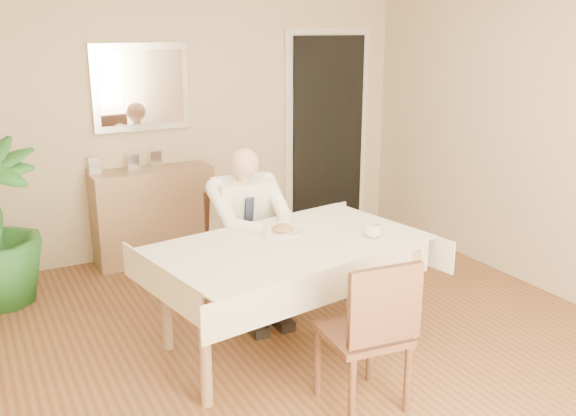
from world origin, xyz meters
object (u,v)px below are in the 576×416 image
dining_table (289,254)px  chair_near (372,328)px  sideboard (154,215)px  chair_far (236,241)px  seated_man (251,226)px  coffee_mug (373,231)px

dining_table → chair_near: 0.86m
chair_near → sideboard: chair_near is taller
chair_far → seated_man: seated_man is taller
seated_man → sideboard: bearing=101.9°
dining_table → chair_near: size_ratio=2.10×
chair_far → coffee_mug: size_ratio=7.82×
seated_man → coffee_mug: seated_man is taller
chair_far → sideboard: bearing=103.4°
dining_table → coffee_mug: 0.57m
seated_man → sideboard: (-0.31, 1.47, -0.27)m
chair_far → dining_table: bearing=-91.3°
chair_far → coffee_mug: 1.21m
chair_near → seated_man: bearing=97.6°
chair_near → sideboard: size_ratio=0.85×
sideboard → chair_far: bearing=-76.3°
dining_table → coffee_mug: coffee_mug is taller
dining_table → chair_near: bearing=-95.5°
chair_near → dining_table: bearing=99.5°
chair_far → chair_near: (0.07, -1.72, 0.02)m
chair_near → sideboard: 2.93m
seated_man → sideboard: 1.52m
chair_far → coffee_mug: chair_far is taller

